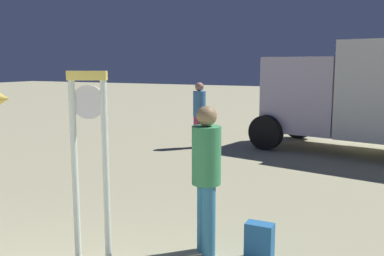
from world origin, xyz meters
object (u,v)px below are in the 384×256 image
(person_distant, at_px, (199,111))
(backpack, at_px, (260,242))
(standing_clock, at_px, (90,149))
(person_near_clock, at_px, (206,173))

(person_distant, bearing_deg, backpack, -59.47)
(standing_clock, relative_size, person_near_clock, 1.22)
(person_near_clock, distance_m, person_distant, 6.50)
(standing_clock, distance_m, backpack, 2.17)
(person_near_clock, height_order, person_distant, person_near_clock)
(person_distant, bearing_deg, person_near_clock, -64.65)
(standing_clock, xyz_separation_m, person_distant, (-1.72, 6.63, -0.33))
(standing_clock, distance_m, person_distant, 6.85)
(person_near_clock, bearing_deg, standing_clock, -144.85)
(person_near_clock, distance_m, backpack, 0.99)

